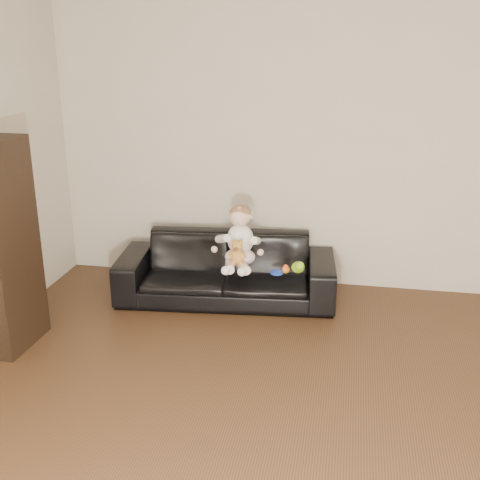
% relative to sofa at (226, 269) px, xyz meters
% --- Properties ---
extents(wall_back, '(5.00, 0.00, 5.00)m').
position_rel_sofa_xyz_m(wall_back, '(0.83, 0.50, 1.03)').
color(wall_back, beige).
rests_on(wall_back, ground).
extents(sofa, '(1.94, 0.91, 0.55)m').
position_rel_sofa_xyz_m(sofa, '(0.00, 0.00, 0.00)').
color(sofa, black).
rests_on(sofa, floor).
extents(baby, '(0.40, 0.48, 0.52)m').
position_rel_sofa_xyz_m(baby, '(0.14, -0.10, 0.32)').
color(baby, '#F8D1D4').
rests_on(baby, sofa).
extents(teddy_bear, '(0.15, 0.15, 0.21)m').
position_rel_sofa_xyz_m(teddy_bear, '(0.15, -0.26, 0.26)').
color(teddy_bear, '#BB7E35').
rests_on(teddy_bear, sofa).
extents(toy_green, '(0.11, 0.13, 0.09)m').
position_rel_sofa_xyz_m(toy_green, '(0.64, -0.18, 0.13)').
color(toy_green, '#83C917').
rests_on(toy_green, sofa).
extents(toy_rattle, '(0.07, 0.07, 0.07)m').
position_rel_sofa_xyz_m(toy_rattle, '(0.54, -0.22, 0.12)').
color(toy_rattle, orange).
rests_on(toy_rattle, sofa).
extents(toy_blue_disc, '(0.14, 0.14, 0.02)m').
position_rel_sofa_xyz_m(toy_blue_disc, '(0.47, -0.23, 0.09)').
color(toy_blue_disc, blue).
rests_on(toy_blue_disc, sofa).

